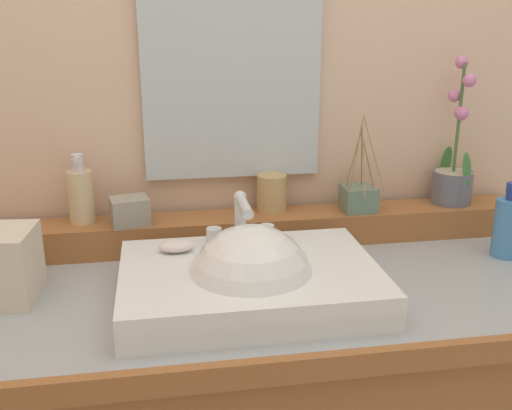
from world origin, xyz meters
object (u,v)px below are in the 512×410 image
(tissue_box, at_px, (0,266))
(sink_basin, at_px, (250,285))
(potted_plant, at_px, (453,173))
(tumbler_cup, at_px, (272,193))
(soap_dispenser, at_px, (81,195))
(lotion_bottle, at_px, (507,226))
(soap_bar, at_px, (176,246))
(reed_diffuser, at_px, (358,197))
(trinket_box, at_px, (130,211))

(tissue_box, bearing_deg, sink_basin, -10.51)
(potted_plant, height_order, tumbler_cup, potted_plant)
(soap_dispenser, bearing_deg, lotion_bottle, -11.23)
(soap_bar, bearing_deg, lotion_bottle, 1.35)
(soap_dispenser, distance_m, tissue_box, 0.26)
(sink_basin, distance_m, tumbler_cup, 0.34)
(sink_basin, height_order, reed_diffuser, reed_diffuser)
(tissue_box, bearing_deg, potted_plant, 11.96)
(sink_basin, distance_m, lotion_bottle, 0.61)
(reed_diffuser, height_order, tissue_box, reed_diffuser)
(potted_plant, xyz_separation_m, lotion_bottle, (0.04, -0.18, -0.08))
(lotion_bottle, xyz_separation_m, tissue_box, (-1.07, -0.03, -0.00))
(potted_plant, relative_size, lotion_bottle, 2.08)
(reed_diffuser, relative_size, trinket_box, 2.84)
(soap_bar, bearing_deg, sink_basin, -37.85)
(potted_plant, relative_size, reed_diffuser, 1.55)
(trinket_box, xyz_separation_m, tissue_box, (-0.24, -0.19, -0.03))
(tumbler_cup, distance_m, lotion_bottle, 0.54)
(sink_basin, relative_size, trinket_box, 5.98)
(tumbler_cup, height_order, lotion_bottle, lotion_bottle)
(sink_basin, distance_m, reed_diffuser, 0.42)
(soap_dispenser, distance_m, trinket_box, 0.12)
(lotion_bottle, relative_size, tissue_box, 1.24)
(sink_basin, relative_size, soap_dispenser, 3.10)
(reed_diffuser, bearing_deg, soap_dispenser, 177.95)
(lotion_bottle, bearing_deg, potted_plant, 103.84)
(soap_dispenser, relative_size, tissue_box, 1.13)
(tumbler_cup, relative_size, lotion_bottle, 0.52)
(reed_diffuser, bearing_deg, tumbler_cup, 172.04)
(potted_plant, bearing_deg, trinket_box, -177.74)
(potted_plant, bearing_deg, lotion_bottle, -76.16)
(trinket_box, relative_size, tissue_box, 0.59)
(soap_bar, relative_size, soap_dispenser, 0.45)
(potted_plant, height_order, soap_dispenser, potted_plant)
(tissue_box, bearing_deg, tumbler_cup, 21.75)
(sink_basin, bearing_deg, lotion_bottle, 11.43)
(soap_bar, xyz_separation_m, trinket_box, (-0.09, 0.17, 0.02))
(soap_bar, height_order, lotion_bottle, lotion_bottle)
(soap_dispenser, relative_size, lotion_bottle, 0.92)
(tumbler_cup, bearing_deg, lotion_bottle, -21.00)
(sink_basin, xyz_separation_m, trinket_box, (-0.23, 0.27, 0.07))
(potted_plant, distance_m, trinket_box, 0.79)
(potted_plant, bearing_deg, tumbler_cup, 178.74)
(soap_dispenser, bearing_deg, sink_basin, -42.46)
(trinket_box, bearing_deg, soap_dispenser, 150.85)
(soap_bar, relative_size, trinket_box, 0.86)
(reed_diffuser, xyz_separation_m, tissue_box, (-0.77, -0.20, -0.04))
(trinket_box, bearing_deg, lotion_bottle, -21.23)
(lotion_bottle, bearing_deg, sink_basin, -168.57)
(soap_bar, height_order, tumbler_cup, tumbler_cup)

